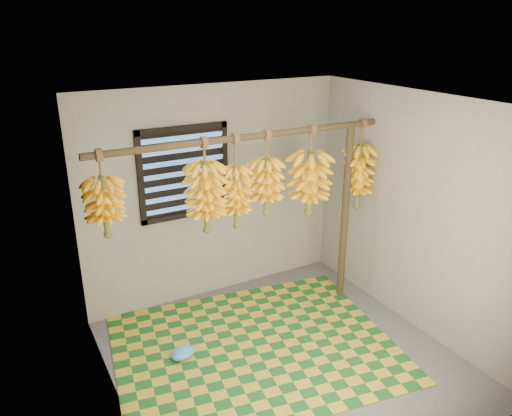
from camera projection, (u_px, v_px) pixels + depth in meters
floor at (284, 360)px, 4.72m from camera, size 3.00×3.00×0.01m
ceiling at (290, 103)px, 3.86m from camera, size 3.00×3.00×0.01m
wall_back at (214, 194)px, 5.52m from camera, size 3.00×0.01×2.40m
wall_left at (111, 286)px, 3.61m from camera, size 0.01×3.00×2.40m
wall_right at (415, 213)px, 4.97m from camera, size 0.01×3.00×2.40m
window at (184, 173)px, 5.24m from camera, size 1.00×0.04×1.00m
hanging_pole at (248, 137)px, 4.58m from camera, size 3.00×0.06×0.06m
support_post at (345, 215)px, 5.48m from camera, size 0.08×0.08×2.00m
woven_mat at (255, 347)px, 4.88m from camera, size 2.94×2.49×0.01m
plastic_bag at (183, 353)px, 4.71m from camera, size 0.28×0.23×0.10m
banana_bunch_a at (105, 207)px, 4.13m from camera, size 0.33×0.33×0.76m
banana_bunch_b at (206, 197)px, 4.56m from camera, size 0.38×0.38×0.91m
banana_bunch_c at (236, 197)px, 4.72m from camera, size 0.31×0.31×0.92m
banana_bunch_d at (266, 187)px, 4.85m from camera, size 0.33×0.33×0.85m
banana_bunch_e at (310, 184)px, 5.10m from camera, size 0.41×0.41×0.95m
banana_bunch_f at (358, 177)px, 5.40m from camera, size 0.33×0.33×0.99m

